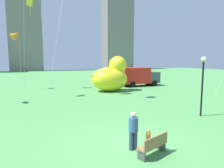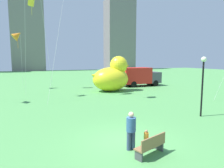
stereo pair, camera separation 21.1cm
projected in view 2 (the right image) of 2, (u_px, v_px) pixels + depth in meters
The scene contains 9 objects.
ground_plane at pixel (125, 142), 9.68m from camera, with size 140.00×140.00×0.00m, color #50984F.
park_bench at pixel (151, 145), 8.28m from camera, with size 1.62×0.91×0.90m.
person_adult at pixel (131, 129), 8.80m from camera, with size 0.43×0.43×1.74m.
person_child at pixel (146, 138), 8.95m from camera, with size 0.22×0.22×0.89m.
giant_inflatable_duck at pixel (112, 76), 25.36m from camera, with size 5.45×3.50×4.51m.
lamppost at pixel (203, 76), 13.81m from camera, with size 0.36×0.36×4.26m.
box_truck at pixel (140, 77), 30.29m from camera, with size 6.12×2.55×2.85m.
kite_orange at pixel (17, 35), 26.32m from camera, with size 1.73×1.39×8.08m.
kite_yellow at pixel (31, 2), 25.50m from camera, with size 2.84×3.38×12.16m.
Camera 2 is at (-4.21, -8.27, 4.04)m, focal length 31.59 mm.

